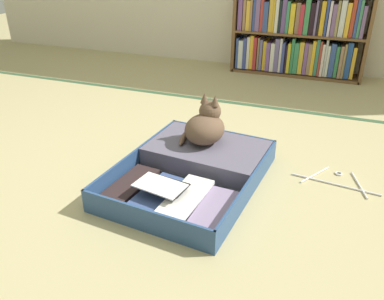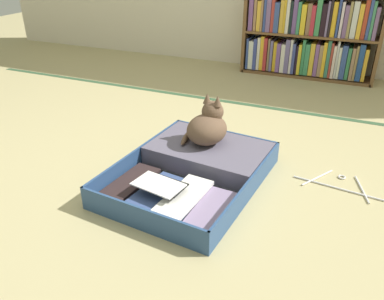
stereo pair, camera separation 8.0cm
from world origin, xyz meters
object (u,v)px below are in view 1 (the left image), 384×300
open_suitcase (197,167)px  black_cat (206,126)px  clothes_hanger (336,181)px  bookshelf (298,35)px

open_suitcase → black_cat: 0.24m
black_cat → clothes_hanger: black_cat is taller
black_cat → clothes_hanger: bearing=2.0°
bookshelf → black_cat: size_ratio=4.22×
bookshelf → open_suitcase: 2.11m
black_cat → bookshelf: bearing=82.6°
bookshelf → clothes_hanger: size_ratio=2.68×
bookshelf → open_suitcase: bearing=-96.4°
bookshelf → black_cat: bearing=-97.4°
bookshelf → clothes_hanger: bearing=-75.7°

